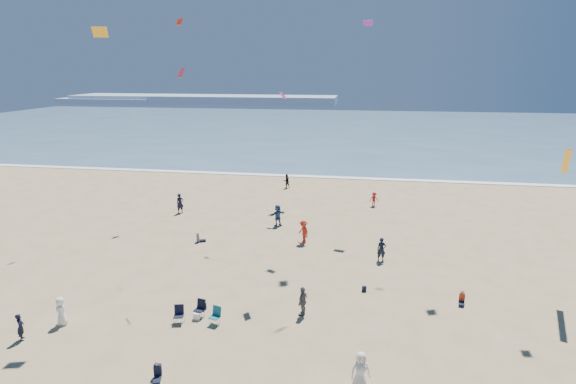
# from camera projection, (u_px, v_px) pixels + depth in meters

# --- Properties ---
(ocean) EXTENTS (220.00, 100.00, 0.06)m
(ocean) POSITION_uv_depth(u_px,v_px,m) (339.00, 129.00, 106.19)
(ocean) COLOR #476B84
(ocean) RESTS_ON ground
(surf_line) EXTENTS (220.00, 1.20, 0.08)m
(surf_line) POSITION_uv_depth(u_px,v_px,m) (318.00, 177.00, 58.59)
(surf_line) COLOR white
(surf_line) RESTS_ON ground
(headland_far) EXTENTS (110.00, 20.00, 3.20)m
(headland_far) POSITION_uv_depth(u_px,v_px,m) (203.00, 99.00, 186.48)
(headland_far) COLOR #7A8EA8
(headland_far) RESTS_ON ground
(headland_near) EXTENTS (40.00, 14.00, 2.00)m
(headland_near) POSITION_uv_depth(u_px,v_px,m) (108.00, 101.00, 188.07)
(headland_near) COLOR #7A8EA8
(headland_near) RESTS_ON ground
(standing_flyers) EXTENTS (31.58, 42.55, 1.95)m
(standing_flyers) POSITION_uv_depth(u_px,v_px,m) (315.00, 263.00, 30.39)
(standing_flyers) COLOR #AC181E
(standing_flyers) RESTS_ON ground
(seated_group) EXTENTS (20.02, 29.23, 0.84)m
(seated_group) POSITION_uv_depth(u_px,v_px,m) (277.00, 371.00, 20.25)
(seated_group) COLOR white
(seated_group) RESTS_ON ground
(chair_cluster) EXTENTS (2.73, 1.51, 1.00)m
(chair_cluster) POSITION_uv_depth(u_px,v_px,m) (197.00, 313.00, 24.91)
(chair_cluster) COLOR black
(chair_cluster) RESTS_ON ground
(white_tote) EXTENTS (0.35, 0.20, 0.40)m
(white_tote) POSITION_uv_depth(u_px,v_px,m) (197.00, 317.00, 25.15)
(white_tote) COLOR white
(white_tote) RESTS_ON ground
(black_backpack) EXTENTS (0.30, 0.22, 0.38)m
(black_backpack) POSITION_uv_depth(u_px,v_px,m) (204.00, 307.00, 26.22)
(black_backpack) COLOR black
(black_backpack) RESTS_ON ground
(navy_bag) EXTENTS (0.28, 0.18, 0.34)m
(navy_bag) POSITION_uv_depth(u_px,v_px,m) (364.00, 289.00, 28.40)
(navy_bag) COLOR black
(navy_bag) RESTS_ON ground
(kites_aloft) EXTENTS (40.13, 40.79, 25.56)m
(kites_aloft) POSITION_uv_depth(u_px,v_px,m) (444.00, 40.00, 23.54)
(kites_aloft) COLOR purple
(kites_aloft) RESTS_ON ground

